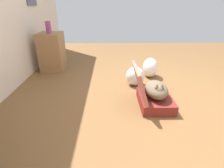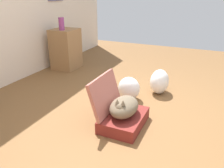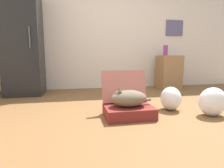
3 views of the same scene
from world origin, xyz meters
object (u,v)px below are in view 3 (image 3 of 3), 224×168
object	(u,v)px
plastic_bag_clear	(213,102)
suitcase_base	(129,112)
plastic_bag_white	(171,98)
refrigerator	(23,44)
cat	(128,98)
side_table	(169,72)
vase_tall	(166,50)

from	to	relation	value
plastic_bag_clear	suitcase_base	bearing A→B (deg)	171.97
plastic_bag_white	refrigerator	distance (m)	2.70
cat	plastic_bag_clear	bearing A→B (deg)	-8.00
plastic_bag_white	side_table	world-z (taller)	side_table
plastic_bag_clear	refrigerator	world-z (taller)	refrigerator
cat	side_table	xyz separation A→B (m)	(1.41, 1.70, 0.13)
cat	refrigerator	distance (m)	2.33
vase_tall	side_table	bearing A→B (deg)	15.31
suitcase_base	plastic_bag_white	distance (m)	0.66
cat	plastic_bag_white	world-z (taller)	cat
cat	plastic_bag_clear	size ratio (longest dim) A/B	1.46
plastic_bag_clear	vase_tall	world-z (taller)	vase_tall
cat	plastic_bag_white	size ratio (longest dim) A/B	1.62
refrigerator	side_table	distance (m)	2.96
suitcase_base	plastic_bag_white	xyz separation A→B (m)	(0.63, 0.18, 0.09)
refrigerator	vase_tall	bearing A→B (deg)	0.39
suitcase_base	vase_tall	distance (m)	2.24
plastic_bag_clear	side_table	world-z (taller)	side_table
plastic_bag_white	refrigerator	xyz separation A→B (m)	(-2.13, 1.47, 0.77)
plastic_bag_white	plastic_bag_clear	size ratio (longest dim) A/B	0.90
plastic_bag_clear	side_table	bearing A→B (deg)	77.41
vase_tall	suitcase_base	bearing A→B (deg)	-127.75
cat	vase_tall	size ratio (longest dim) A/B	2.34
suitcase_base	side_table	size ratio (longest dim) A/B	0.77
cat	vase_tall	distance (m)	2.20
side_table	refrigerator	bearing A→B (deg)	-179.01
plastic_bag_white	vase_tall	world-z (taller)	vase_tall
plastic_bag_white	refrigerator	size ratio (longest dim) A/B	0.17
cat	plastic_bag_clear	distance (m)	1.01
vase_tall	refrigerator	bearing A→B (deg)	-179.61
plastic_bag_white	vase_tall	size ratio (longest dim) A/B	1.44
cat	plastic_bag_white	bearing A→B (deg)	15.67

